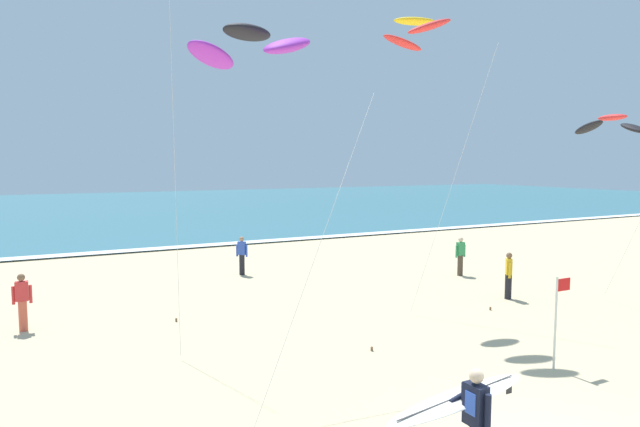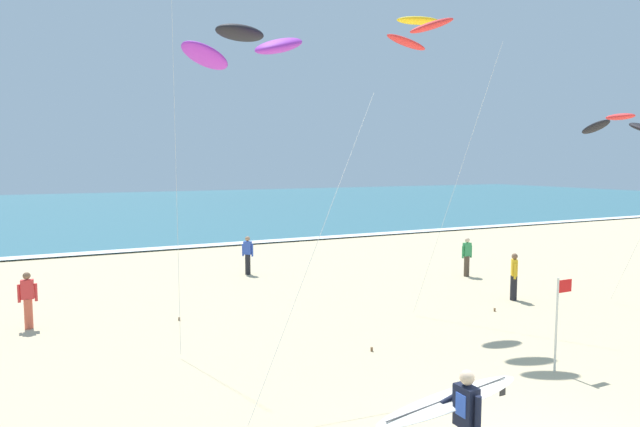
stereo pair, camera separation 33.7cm
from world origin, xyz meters
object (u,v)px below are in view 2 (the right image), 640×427
bystander_green_top (467,257)px  bystander_red_top (28,300)px  lifeguard_flag (559,315)px  bystander_yellow_top (514,276)px  bystander_blue_top (248,255)px  kite_arc_golden_mid (418,30)px  kite_arc_scarlet_far (620,124)px  surfer_trailing (457,410)px  kite_arc_charcoal_high (241,46)px

bystander_green_top → bystander_red_top: bearing=-179.5°
lifeguard_flag → bystander_yellow_top: bearing=52.6°
bystander_red_top → bystander_blue_top: (7.83, 4.39, 0.00)m
lifeguard_flag → kite_arc_golden_mid: bearing=92.9°
kite_arc_scarlet_far → surfer_trailing: bearing=-153.2°
bystander_yellow_top → bystander_green_top: bearing=72.0°
surfer_trailing → kite_arc_charcoal_high: 6.36m
surfer_trailing → lifeguard_flag: bearing=25.7°
bystander_yellow_top → bystander_green_top: size_ratio=1.00×
kite_arc_golden_mid → lifeguard_flag: bearing=-87.1°
kite_arc_charcoal_high → lifeguard_flag: bearing=-1.5°
bystander_yellow_top → bystander_blue_top: same height
bystander_yellow_top → bystander_blue_top: 10.39m
kite_arc_charcoal_high → bystander_blue_top: kite_arc_charcoal_high is taller
bystander_red_top → lifeguard_flag: size_ratio=0.76×
surfer_trailing → kite_arc_scarlet_far: bearing=26.8°
bystander_red_top → bystander_blue_top: size_ratio=1.00×
bystander_yellow_top → bystander_blue_top: (-6.68, 7.96, 0.00)m
surfer_trailing → bystander_green_top: size_ratio=1.60×
bystander_red_top → lifeguard_flag: 13.71m
kite_arc_charcoal_high → bystander_blue_top: bearing=71.4°
kite_arc_golden_mid → lifeguard_flag: size_ratio=4.17×
kite_arc_scarlet_far → bystander_red_top: kite_arc_scarlet_far is taller
bystander_red_top → bystander_yellow_top: 14.94m
bystander_blue_top → kite_arc_golden_mid: bearing=-72.4°
kite_arc_golden_mid → lifeguard_flag: kite_arc_golden_mid is taller
surfer_trailing → bystander_red_top: (-5.89, 10.91, -0.24)m
surfer_trailing → bystander_yellow_top: size_ratio=1.60×
bystander_red_top → bystander_blue_top: same height
kite_arc_golden_mid → bystander_blue_top: 11.34m
kite_arc_golden_mid → bystander_yellow_top: bearing=1.1°
kite_arc_golden_mid → bystander_green_top: bearing=35.3°
kite_arc_charcoal_high → bystander_green_top: 15.93m
kite_arc_scarlet_far → kite_arc_charcoal_high: kite_arc_charcoal_high is taller
kite_arc_scarlet_far → bystander_yellow_top: 5.95m
bystander_yellow_top → bystander_green_top: same height
kite_arc_golden_mid → kite_arc_scarlet_far: bearing=-12.5°
bystander_green_top → kite_arc_scarlet_far: bearing=-73.8°
bystander_green_top → lifeguard_flag: size_ratio=0.76×
bystander_red_top → lifeguard_flag: (10.64, -8.63, 0.45)m
kite_arc_charcoal_high → bystander_red_top: size_ratio=4.22×
bystander_red_top → bystander_yellow_top: (14.51, -3.57, 0.00)m
bystander_yellow_top → bystander_blue_top: bearing=130.0°
kite_arc_golden_mid → kite_arc_charcoal_high: size_ratio=1.31×
kite_arc_scarlet_far → kite_arc_charcoal_high: size_ratio=0.92×
bystander_yellow_top → bystander_green_top: (1.20, 3.70, 0.00)m
kite_arc_golden_mid → bystander_green_top: 10.01m
kite_arc_golden_mid → bystander_yellow_top: kite_arc_golden_mid is taller
kite_arc_golden_mid → bystander_green_top: kite_arc_golden_mid is taller
bystander_red_top → lifeguard_flag: bearing=-39.1°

